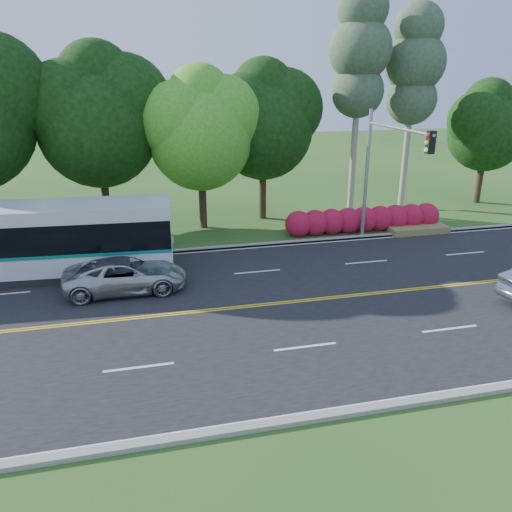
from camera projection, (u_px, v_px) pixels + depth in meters
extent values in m
plane|color=#28531B|center=(289.00, 302.00, 20.17)|extent=(120.00, 120.00, 0.00)
cube|color=black|center=(289.00, 302.00, 20.17)|extent=(60.00, 14.00, 0.02)
cube|color=gray|center=(251.00, 245.00, 26.68)|extent=(60.00, 0.30, 0.15)
cube|color=gray|center=(365.00, 410.00, 13.61)|extent=(60.00, 0.30, 0.15)
cube|color=#28531B|center=(243.00, 235.00, 28.38)|extent=(60.00, 4.00, 0.10)
cube|color=gold|center=(290.00, 303.00, 20.09)|extent=(57.00, 0.10, 0.00)
cube|color=gold|center=(289.00, 301.00, 20.24)|extent=(57.00, 0.10, 0.00)
cube|color=silver|center=(139.00, 367.00, 15.67)|extent=(2.20, 0.12, 0.00)
cube|color=silver|center=(305.00, 347.00, 16.86)|extent=(2.20, 0.12, 0.00)
cube|color=silver|center=(450.00, 329.00, 18.05)|extent=(2.20, 0.12, 0.00)
cube|color=silver|center=(2.00, 294.00, 20.89)|extent=(2.20, 0.12, 0.00)
cube|color=silver|center=(137.00, 282.00, 22.07)|extent=(2.20, 0.12, 0.00)
cube|color=silver|center=(257.00, 272.00, 23.26)|extent=(2.20, 0.12, 0.00)
cube|color=silver|center=(366.00, 262.00, 24.44)|extent=(2.20, 0.12, 0.00)
cube|color=silver|center=(465.00, 253.00, 25.63)|extent=(2.20, 0.12, 0.00)
cube|color=silver|center=(252.00, 248.00, 26.43)|extent=(57.00, 0.12, 0.00)
cube|color=silver|center=(361.00, 405.00, 13.91)|extent=(57.00, 0.12, 0.00)
cylinder|color=black|center=(106.00, 200.00, 28.91)|extent=(0.44, 0.44, 3.60)
sphere|color=black|center=(98.00, 128.00, 27.50)|extent=(6.60, 6.60, 6.60)
sphere|color=black|center=(124.00, 102.00, 27.64)|extent=(5.28, 5.28, 5.28)
sphere|color=black|center=(70.00, 106.00, 26.63)|extent=(4.95, 4.95, 4.95)
sphere|color=black|center=(96.00, 80.00, 27.03)|extent=(4.29, 4.29, 4.29)
cylinder|color=black|center=(203.00, 202.00, 29.24)|extent=(0.44, 0.44, 3.24)
sphere|color=#39911E|center=(200.00, 139.00, 27.99)|extent=(5.80, 5.80, 5.80)
sphere|color=#39911E|center=(222.00, 117.00, 28.15)|extent=(4.64, 4.64, 4.64)
sphere|color=#39911E|center=(179.00, 121.00, 27.21)|extent=(4.35, 4.35, 4.35)
sphere|color=#39911E|center=(200.00, 98.00, 27.63)|extent=(3.77, 3.77, 3.77)
cylinder|color=black|center=(263.00, 192.00, 31.45)|extent=(0.44, 0.44, 3.42)
sphere|color=black|center=(263.00, 130.00, 30.14)|extent=(6.00, 6.00, 6.00)
sphere|color=black|center=(283.00, 109.00, 30.29)|extent=(4.80, 4.80, 4.80)
sphere|color=black|center=(244.00, 112.00, 29.33)|extent=(4.50, 4.50, 4.50)
sphere|color=black|center=(263.00, 90.00, 29.75)|extent=(3.90, 3.90, 3.90)
cylinder|color=#A09581|center=(355.00, 138.00, 31.64)|extent=(0.40, 0.40, 9.80)
sphere|color=#304B2E|center=(358.00, 91.00, 30.68)|extent=(3.23, 3.23, 3.23)
sphere|color=#304B2E|center=(360.00, 49.00, 29.87)|extent=(3.80, 3.80, 3.80)
sphere|color=#304B2E|center=(363.00, 8.00, 29.10)|extent=(3.04, 3.04, 3.04)
cylinder|color=#A09581|center=(407.00, 140.00, 33.08)|extent=(0.40, 0.40, 9.10)
sphere|color=#304B2E|center=(411.00, 99.00, 32.19)|extent=(3.23, 3.23, 3.23)
sphere|color=#304B2E|center=(415.00, 63.00, 31.43)|extent=(3.80, 3.80, 3.80)
sphere|color=#304B2E|center=(419.00, 27.00, 30.72)|extent=(3.04, 3.04, 3.04)
cylinder|color=black|center=(479.00, 181.00, 35.42)|extent=(0.44, 0.44, 3.06)
sphere|color=black|center=(487.00, 133.00, 34.27)|extent=(5.20, 5.20, 5.20)
sphere|color=black|center=(501.00, 117.00, 34.43)|extent=(4.16, 4.16, 4.16)
sphere|color=black|center=(477.00, 120.00, 33.55)|extent=(3.90, 3.90, 3.90)
sphere|color=black|center=(489.00, 103.00, 33.98)|extent=(3.38, 3.38, 3.38)
sphere|color=#9B0C39|center=(298.00, 224.00, 28.06)|extent=(1.50, 1.50, 1.50)
sphere|color=#9B0C39|center=(315.00, 223.00, 28.28)|extent=(1.50, 1.50, 1.50)
sphere|color=#9B0C39|center=(332.00, 222.00, 28.49)|extent=(1.50, 1.50, 1.50)
sphere|color=#9B0C39|center=(348.00, 221.00, 28.71)|extent=(1.50, 1.50, 1.50)
sphere|color=#9B0C39|center=(364.00, 220.00, 28.92)|extent=(1.50, 1.50, 1.50)
sphere|color=#9B0C39|center=(380.00, 219.00, 29.14)|extent=(1.50, 1.50, 1.50)
sphere|color=#9B0C39|center=(395.00, 217.00, 29.35)|extent=(1.50, 1.50, 1.50)
sphere|color=#9B0C39|center=(411.00, 216.00, 29.57)|extent=(1.50, 1.50, 1.50)
sphere|color=#9B0C39|center=(426.00, 215.00, 29.79)|extent=(1.50, 1.50, 1.50)
cube|color=olive|center=(417.00, 229.00, 29.03)|extent=(3.50, 1.40, 0.40)
cylinder|color=#95989D|center=(366.00, 176.00, 27.05)|extent=(0.20, 0.20, 7.00)
cylinder|color=#95989D|center=(399.00, 128.00, 23.34)|extent=(0.14, 6.00, 0.14)
cube|color=black|center=(431.00, 142.00, 20.89)|extent=(0.32, 0.28, 0.95)
sphere|color=red|center=(428.00, 135.00, 20.75)|extent=(0.18, 0.18, 0.18)
sphere|color=yellow|center=(427.00, 143.00, 20.85)|extent=(0.18, 0.18, 0.18)
sphere|color=#19D833|center=(426.00, 150.00, 20.95)|extent=(0.18, 0.18, 0.18)
cube|color=silver|center=(30.00, 258.00, 22.38)|extent=(12.78, 3.47, 1.04)
cube|color=black|center=(26.00, 233.00, 21.98)|extent=(12.72, 3.50, 1.31)
cube|color=silver|center=(23.00, 213.00, 21.65)|extent=(12.78, 3.47, 0.59)
cube|color=#0C6E65|center=(29.00, 249.00, 22.23)|extent=(12.72, 3.51, 0.15)
cube|color=black|center=(33.00, 273.00, 22.63)|extent=(12.77, 3.36, 0.37)
cylinder|color=black|center=(110.00, 271.00, 21.90)|extent=(1.07, 0.36, 1.05)
cylinder|color=black|center=(115.00, 252.00, 24.23)|extent=(1.07, 0.36, 1.05)
imported|color=#B5B8BA|center=(126.00, 275.00, 21.02)|extent=(5.07, 2.37, 1.40)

